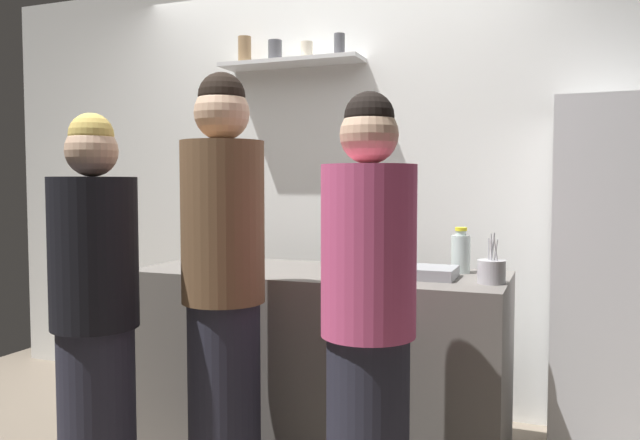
{
  "coord_description": "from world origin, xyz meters",
  "views": [
    {
      "loc": [
        1.3,
        -2.34,
        1.32
      ],
      "look_at": [
        0.21,
        0.5,
        1.14
      ],
      "focal_mm": 35.07,
      "sensor_mm": 36.0,
      "label": 1
    }
  ],
  "objects_px": {
    "baking_pan": "(418,272)",
    "utensil_holder": "(491,271)",
    "wine_bottle_amber_glass": "(339,246)",
    "person_pink_top": "(368,325)",
    "wine_bottle_pale_glass": "(213,248)",
    "person_blonde": "(95,319)",
    "person_brown_jacket": "(223,290)",
    "water_bottle_plastic": "(461,253)",
    "refrigerator": "(616,284)"
  },
  "relations": [
    {
      "from": "refrigerator",
      "to": "person_brown_jacket",
      "type": "relative_size",
      "value": 0.96
    },
    {
      "from": "utensil_holder",
      "to": "wine_bottle_amber_glass",
      "type": "xyz_separation_m",
      "value": [
        -0.79,
        0.29,
        0.05
      ]
    },
    {
      "from": "refrigerator",
      "to": "wine_bottle_amber_glass",
      "type": "bearing_deg",
      "value": -173.29
    },
    {
      "from": "baking_pan",
      "to": "person_brown_jacket",
      "type": "bearing_deg",
      "value": -139.89
    },
    {
      "from": "baking_pan",
      "to": "wine_bottle_amber_glass",
      "type": "relative_size",
      "value": 1.18
    },
    {
      "from": "utensil_holder",
      "to": "wine_bottle_pale_glass",
      "type": "bearing_deg",
      "value": -176.31
    },
    {
      "from": "wine_bottle_amber_glass",
      "to": "person_pink_top",
      "type": "xyz_separation_m",
      "value": [
        0.43,
        -0.91,
        -0.18
      ]
    },
    {
      "from": "water_bottle_plastic",
      "to": "person_brown_jacket",
      "type": "xyz_separation_m",
      "value": [
        -0.84,
        -0.79,
        -0.1
      ]
    },
    {
      "from": "refrigerator",
      "to": "wine_bottle_pale_glass",
      "type": "bearing_deg",
      "value": -163.95
    },
    {
      "from": "wine_bottle_amber_glass",
      "to": "baking_pan",
      "type": "bearing_deg",
      "value": -26.54
    },
    {
      "from": "utensil_holder",
      "to": "person_pink_top",
      "type": "height_order",
      "value": "person_pink_top"
    },
    {
      "from": "refrigerator",
      "to": "person_blonde",
      "type": "distance_m",
      "value": 2.31
    },
    {
      "from": "wine_bottle_amber_glass",
      "to": "person_blonde",
      "type": "height_order",
      "value": "person_blonde"
    },
    {
      "from": "baking_pan",
      "to": "utensil_holder",
      "type": "height_order",
      "value": "utensil_holder"
    },
    {
      "from": "wine_bottle_pale_glass",
      "to": "wine_bottle_amber_glass",
      "type": "xyz_separation_m",
      "value": [
        0.52,
        0.37,
        -0.01
      ]
    },
    {
      "from": "person_blonde",
      "to": "person_brown_jacket",
      "type": "xyz_separation_m",
      "value": [
        0.42,
        0.27,
        0.1
      ]
    },
    {
      "from": "refrigerator",
      "to": "wine_bottle_amber_glass",
      "type": "xyz_separation_m",
      "value": [
        -1.31,
        -0.15,
        0.14
      ]
    },
    {
      "from": "refrigerator",
      "to": "wine_bottle_amber_glass",
      "type": "relative_size",
      "value": 5.88
    },
    {
      "from": "wine_bottle_amber_glass",
      "to": "person_pink_top",
      "type": "height_order",
      "value": "person_pink_top"
    },
    {
      "from": "wine_bottle_pale_glass",
      "to": "wine_bottle_amber_glass",
      "type": "relative_size",
      "value": 1.06
    },
    {
      "from": "person_brown_jacket",
      "to": "water_bottle_plastic",
      "type": "bearing_deg",
      "value": -107.21
    },
    {
      "from": "person_blonde",
      "to": "person_pink_top",
      "type": "distance_m",
      "value": 1.09
    },
    {
      "from": "wine_bottle_amber_glass",
      "to": "person_brown_jacket",
      "type": "relative_size",
      "value": 0.16
    },
    {
      "from": "wine_bottle_amber_glass",
      "to": "person_pink_top",
      "type": "relative_size",
      "value": 0.18
    },
    {
      "from": "utensil_holder",
      "to": "wine_bottle_amber_glass",
      "type": "bearing_deg",
      "value": 159.98
    },
    {
      "from": "wine_bottle_amber_glass",
      "to": "water_bottle_plastic",
      "type": "bearing_deg",
      "value": -1.67
    },
    {
      "from": "water_bottle_plastic",
      "to": "person_pink_top",
      "type": "relative_size",
      "value": 0.13
    },
    {
      "from": "wine_bottle_pale_glass",
      "to": "water_bottle_plastic",
      "type": "relative_size",
      "value": 1.39
    },
    {
      "from": "wine_bottle_pale_glass",
      "to": "person_pink_top",
      "type": "height_order",
      "value": "person_pink_top"
    },
    {
      "from": "wine_bottle_pale_glass",
      "to": "person_brown_jacket",
      "type": "relative_size",
      "value": 0.17
    },
    {
      "from": "wine_bottle_pale_glass",
      "to": "person_brown_jacket",
      "type": "distance_m",
      "value": 0.54
    },
    {
      "from": "person_brown_jacket",
      "to": "wine_bottle_amber_glass",
      "type": "bearing_deg",
      "value": -75.51
    },
    {
      "from": "refrigerator",
      "to": "wine_bottle_pale_glass",
      "type": "xyz_separation_m",
      "value": [
        -1.84,
        -0.53,
        0.15
      ]
    },
    {
      "from": "wine_bottle_pale_glass",
      "to": "wine_bottle_amber_glass",
      "type": "bearing_deg",
      "value": 35.52
    },
    {
      "from": "wine_bottle_amber_glass",
      "to": "wine_bottle_pale_glass",
      "type": "bearing_deg",
      "value": -144.48
    },
    {
      "from": "baking_pan",
      "to": "utensil_holder",
      "type": "xyz_separation_m",
      "value": [
        0.33,
        -0.06,
        0.03
      ]
    },
    {
      "from": "utensil_holder",
      "to": "person_pink_top",
      "type": "distance_m",
      "value": 0.73
    },
    {
      "from": "person_brown_jacket",
      "to": "person_pink_top",
      "type": "distance_m",
      "value": 0.66
    },
    {
      "from": "person_pink_top",
      "to": "person_blonde",
      "type": "bearing_deg",
      "value": -80.11
    },
    {
      "from": "person_blonde",
      "to": "person_pink_top",
      "type": "height_order",
      "value": "person_pink_top"
    },
    {
      "from": "person_blonde",
      "to": "person_brown_jacket",
      "type": "distance_m",
      "value": 0.51
    },
    {
      "from": "refrigerator",
      "to": "person_pink_top",
      "type": "relative_size",
      "value": 1.03
    },
    {
      "from": "refrigerator",
      "to": "person_pink_top",
      "type": "bearing_deg",
      "value": -129.67
    },
    {
      "from": "baking_pan",
      "to": "water_bottle_plastic",
      "type": "bearing_deg",
      "value": 53.23
    },
    {
      "from": "water_bottle_plastic",
      "to": "person_blonde",
      "type": "xyz_separation_m",
      "value": [
        -1.27,
        -1.06,
        -0.21
      ]
    },
    {
      "from": "wine_bottle_pale_glass",
      "to": "utensil_holder",
      "type": "bearing_deg",
      "value": 3.69
    },
    {
      "from": "utensil_holder",
      "to": "person_blonde",
      "type": "xyz_separation_m",
      "value": [
        -1.44,
        -0.79,
        -0.16
      ]
    },
    {
      "from": "baking_pan",
      "to": "person_pink_top",
      "type": "height_order",
      "value": "person_pink_top"
    },
    {
      "from": "baking_pan",
      "to": "utensil_holder",
      "type": "distance_m",
      "value": 0.34
    },
    {
      "from": "water_bottle_plastic",
      "to": "person_blonde",
      "type": "distance_m",
      "value": 1.66
    }
  ]
}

